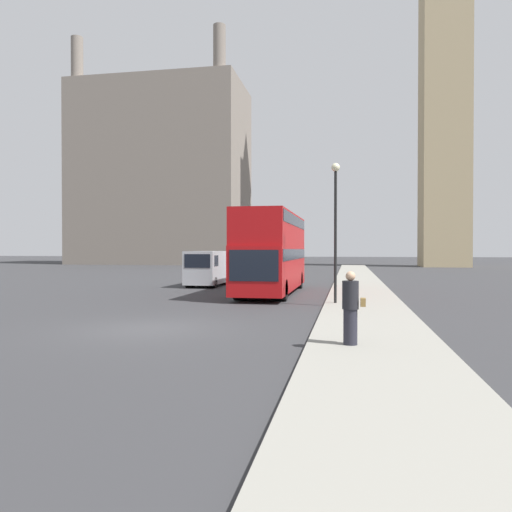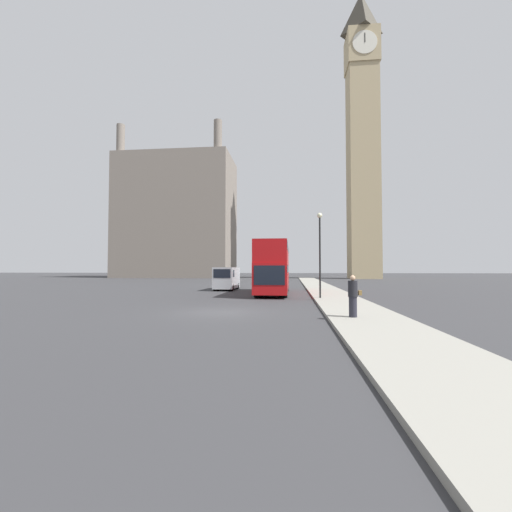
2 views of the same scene
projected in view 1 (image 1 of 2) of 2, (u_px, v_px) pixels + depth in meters
The scene contains 8 objects.
ground_plane at pixel (149, 329), 15.22m from camera, with size 300.00×300.00×0.00m, color #333335.
sidewalk_strip at pixel (372, 333), 14.00m from camera, with size 3.32×120.00×0.15m.
clock_tower at pixel (445, 33), 69.41m from camera, with size 6.77×6.94×63.74m.
building_block_distant at pixel (162, 175), 84.74m from camera, with size 27.77×15.86×36.53m.
red_double_decker_bus at pixel (273, 250), 27.34m from camera, with size 2.55×11.12×4.35m.
white_van at pixel (208, 267), 33.00m from camera, with size 1.97×5.03×2.31m.
pedestrian at pixel (351, 308), 11.92m from camera, with size 0.55×0.39×1.76m.
street_lamp at pixel (336, 212), 21.18m from camera, with size 0.36×0.36×5.95m.
Camera 1 is at (6.00, -14.34, 2.43)m, focal length 35.00 mm.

